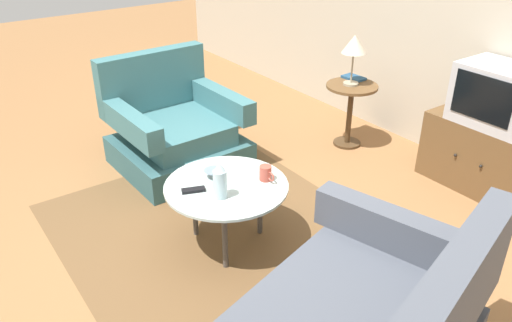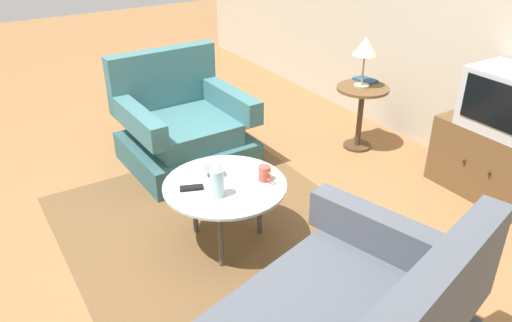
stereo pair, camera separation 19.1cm
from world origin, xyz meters
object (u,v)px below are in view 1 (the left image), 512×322
object	(u,v)px
tv_stand	(484,156)
table_lamp	(354,46)
vase	(220,181)
television	(499,96)
mug	(266,173)
bowl	(214,173)
tv_remote_dark	(193,190)
armchair	(174,131)
book	(354,78)
side_table	(351,102)
coffee_table	(226,190)

from	to	relation	value
tv_stand	table_lamp	distance (m)	1.41
vase	tv_stand	bearing A→B (deg)	78.21
television	mug	bearing A→B (deg)	-104.11
television	table_lamp	distance (m)	1.25
tv_stand	table_lamp	xyz separation A→B (m)	(-1.20, -0.31, 0.66)
table_lamp	bowl	world-z (taller)	table_lamp
vase	tv_remote_dark	world-z (taller)	vase
vase	armchair	bearing A→B (deg)	164.60
tv_stand	book	world-z (taller)	book
side_table	vase	bearing A→B (deg)	-68.52
bowl	coffee_table	bearing A→B (deg)	3.63
table_lamp	side_table	bearing A→B (deg)	31.68
coffee_table	side_table	xyz separation A→B (m)	(-0.63, 1.76, 0.00)
table_lamp	tv_remote_dark	size ratio (longest dim) A/B	2.86
bowl	mug	bearing A→B (deg)	47.77
coffee_table	tv_stand	xyz separation A→B (m)	(0.56, 2.06, -0.14)
side_table	tv_remote_dark	size ratio (longest dim) A/B	3.78
coffee_table	table_lamp	distance (m)	1.94
side_table	tv_stand	distance (m)	1.23
tv_stand	coffee_table	bearing A→B (deg)	-105.08
mug	book	distance (m)	1.85
side_table	tv_stand	world-z (taller)	side_table
tv_stand	bowl	world-z (taller)	tv_stand
armchair	vase	bearing A→B (deg)	72.99
vase	book	xyz separation A→B (m)	(-0.85, 2.00, 0.03)
tv_stand	television	xyz separation A→B (m)	(0.00, 0.01, 0.51)
vase	tv_remote_dark	xyz separation A→B (m)	(-0.16, -0.10, -0.11)
coffee_table	television	world-z (taller)	television
tv_stand	side_table	bearing A→B (deg)	-165.61
coffee_table	side_table	world-z (taller)	side_table
tv_remote_dark	television	bearing A→B (deg)	-173.85
side_table	tv_stand	bearing A→B (deg)	14.39
tv_stand	bowl	xyz separation A→B (m)	(-0.69, -2.07, 0.21)
bowl	book	distance (m)	2.00
armchair	tv_remote_dark	bearing A→B (deg)	66.69
coffee_table	television	xyz separation A→B (m)	(0.56, 2.07, 0.36)
coffee_table	television	size ratio (longest dim) A/B	1.39
side_table	book	world-z (taller)	book
table_lamp	coffee_table	bearing A→B (deg)	-69.81
side_table	bowl	xyz separation A→B (m)	(0.50, -1.77, 0.06)
book	side_table	bearing A→B (deg)	-52.00
coffee_table	tv_remote_dark	distance (m)	0.22
coffee_table	book	xyz separation A→B (m)	(-0.74, 1.89, 0.18)
vase	bowl	xyz separation A→B (m)	(-0.24, 0.10, -0.09)
television	vase	xyz separation A→B (m)	(-0.45, -2.18, -0.21)
mug	tv_remote_dark	xyz separation A→B (m)	(-0.15, -0.46, -0.04)
television	vase	bearing A→B (deg)	-101.76
tv_stand	mug	size ratio (longest dim) A/B	6.98
bowl	tv_remote_dark	world-z (taller)	bowl
armchair	coffee_table	distance (m)	1.29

